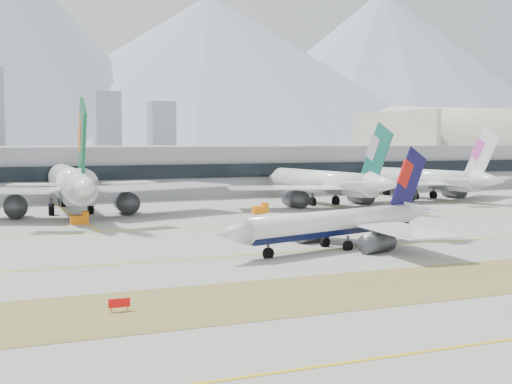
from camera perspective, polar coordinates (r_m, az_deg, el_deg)
name	(u,v)px	position (r m, az deg, el deg)	size (l,w,h in m)	color
ground	(292,247)	(114.32, 2.91, -4.39)	(3000.00, 3000.00, 0.00)	gray
taxiing_airliner	(340,224)	(113.11, 6.73, -2.52)	(46.81, 39.85, 16.08)	white
widebody_eva	(71,185)	(165.99, -14.57, 0.53)	(71.45, 70.00, 25.51)	white
widebody_cathay	(326,184)	(185.12, 5.66, 0.68)	(59.75, 58.67, 21.37)	white
widebody_china_air	(427,180)	(209.56, 13.53, 0.92)	(56.67, 55.85, 20.35)	white
terminal	(128,171)	(222.19, -10.20, 1.69)	(280.00, 43.10, 15.00)	gray
hangar	(482,180)	(312.96, 17.65, 0.93)	(91.00, 60.00, 60.00)	beige
hold_sign_left	(119,303)	(72.94, -10.88, -8.73)	(2.20, 0.15, 1.35)	red
gse_c	(261,209)	(163.56, 0.39, -1.40)	(3.55, 2.00, 2.60)	orange
gse_b	(80,219)	(148.09, -13.89, -2.12)	(3.55, 2.00, 2.60)	orange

